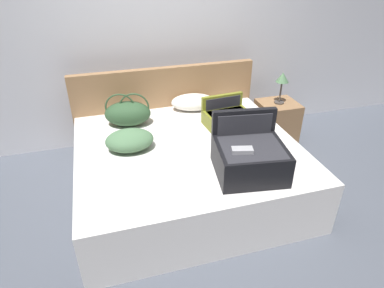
# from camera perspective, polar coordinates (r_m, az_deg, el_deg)

# --- Properties ---
(ground_plane) EXTENTS (12.00, 12.00, 0.00)m
(ground_plane) POSITION_cam_1_polar(r_m,az_deg,el_deg) (3.08, 1.42, -12.31)
(ground_plane) COLOR #4C515B
(back_wall) EXTENTS (8.00, 0.10, 2.60)m
(back_wall) POSITION_cam_1_polar(r_m,az_deg,el_deg) (3.94, -5.96, 18.80)
(back_wall) COLOR silver
(back_wall) RESTS_ON ground
(bed) EXTENTS (2.00, 1.79, 0.51)m
(bed) POSITION_cam_1_polar(r_m,az_deg,el_deg) (3.22, -0.67, -4.29)
(bed) COLOR silver
(bed) RESTS_ON ground
(headboard) EXTENTS (2.04, 0.08, 0.96)m
(headboard) POSITION_cam_1_polar(r_m,az_deg,el_deg) (3.90, -4.42, 6.02)
(headboard) COLOR olive
(headboard) RESTS_ON ground
(hard_case_large) EXTENTS (0.59, 0.57, 0.45)m
(hard_case_large) POSITION_cam_1_polar(r_m,az_deg,el_deg) (2.69, 9.67, -2.05)
(hard_case_large) COLOR black
(hard_case_large) RESTS_ON bed
(hard_case_medium) EXTENTS (0.47, 0.36, 0.28)m
(hard_case_medium) POSITION_cam_1_polar(r_m,az_deg,el_deg) (3.42, 5.97, 4.52)
(hard_case_medium) COLOR olive
(hard_case_medium) RESTS_ON bed
(duffel_bag) EXTENTS (0.51, 0.38, 0.34)m
(duffel_bag) POSITION_cam_1_polar(r_m,az_deg,el_deg) (3.46, -10.78, 5.14)
(duffel_bag) COLOR #2D4C2D
(duffel_bag) RESTS_ON bed
(pillow_near_headboard) EXTENTS (0.52, 0.34, 0.18)m
(pillow_near_headboard) POSITION_cam_1_polar(r_m,az_deg,el_deg) (3.74, 0.22, 7.07)
(pillow_near_headboard) COLOR white
(pillow_near_headboard) RESTS_ON bed
(pillow_center_head) EXTENTS (0.44, 0.34, 0.18)m
(pillow_center_head) POSITION_cam_1_polar(r_m,az_deg,el_deg) (3.04, -10.48, 0.63)
(pillow_center_head) COLOR #4C724C
(pillow_center_head) RESTS_ON bed
(nightstand) EXTENTS (0.44, 0.40, 0.51)m
(nightstand) POSITION_cam_1_polar(r_m,az_deg,el_deg) (4.18, 14.01, 3.52)
(nightstand) COLOR olive
(nightstand) RESTS_ON ground
(table_lamp) EXTENTS (0.14, 0.14, 0.36)m
(table_lamp) POSITION_cam_1_polar(r_m,az_deg,el_deg) (3.97, 14.98, 10.41)
(table_lamp) COLOR #3F3833
(table_lamp) RESTS_ON nightstand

